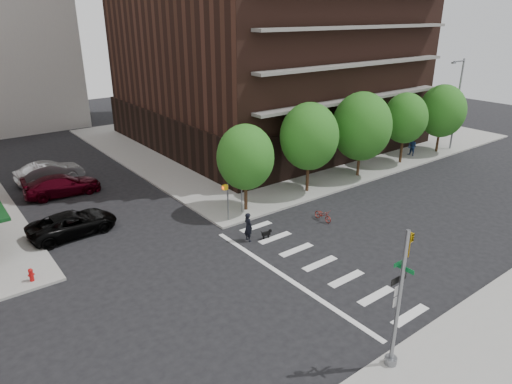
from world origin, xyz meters
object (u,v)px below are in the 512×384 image
Objects in this scene: traffic_signal at (398,310)px; pedestrian_far at (412,147)px; fire_hydrant at (31,274)px; parked_car_black at (73,224)px; parked_car_silver at (49,172)px; parked_car_maroon at (62,185)px; dog_walker at (248,227)px; scooter at (323,215)px.

traffic_signal is 30.16m from pedestrian_far.
traffic_signal is 3.25× the size of pedestrian_far.
fire_hydrant is (-10.03, 15.29, -2.15)m from traffic_signal.
parked_car_silver is (1.47, 11.04, 0.11)m from parked_car_black.
parked_car_maroon is at bearing 67.16° from fire_hydrant.
fire_hydrant is 0.39× the size of dog_walker.
traffic_signal is at bearing -163.96° from parked_car_maroon.
parked_car_silver is (-5.03, 30.80, -1.83)m from traffic_signal.
parked_car_maroon is 31.93m from pedestrian_far.
pedestrian_far reaches higher than fire_hydrant.
traffic_signal is 1.13× the size of parked_car_silver.
pedestrian_far is (30.14, -14.17, 0.20)m from parked_car_silver.
dog_walker is at bearing 174.67° from scooter.
parked_car_silver is at bearing 99.28° from traffic_signal.
parked_car_maroon reaches higher than fire_hydrant.
parked_car_silver is at bearing -11.25° from parked_car_black.
parked_car_maroon is at bearing -14.89° from parked_car_black.
traffic_signal is 14.04m from scooter.
dog_walker is at bearing -135.53° from parked_car_black.
parked_car_silver is (0.00, 3.64, 0.06)m from parked_car_maroon.
parked_car_black is 2.96× the size of pedestrian_far.
traffic_signal reaches higher than fire_hydrant.
parked_car_black is (3.53, 4.47, 0.21)m from fire_hydrant.
dog_walker reaches higher than parked_car_silver.
parked_car_silver is at bearing 22.13° from dog_walker.
pedestrian_far is (30.14, -10.54, 0.26)m from parked_car_maroon.
traffic_signal is 3.84× the size of scooter.
traffic_signal reaches higher than pedestrian_far.
parked_car_silver is (5.00, 15.51, 0.32)m from fire_hydrant.
pedestrian_far is at bearing 18.33° from scooter.
parked_car_maroon is at bearing 100.49° from traffic_signal.
dog_walker is (-5.82, 0.74, 0.53)m from scooter.
dog_walker is (11.93, -3.05, 0.39)m from fire_hydrant.
dog_walker is at bearing 81.17° from traffic_signal.
parked_car_maroon reaches higher than scooter.
parked_car_maroon is 3.64m from parked_car_silver.
scooter is (17.76, -3.79, -0.14)m from fire_hydrant.
fire_hydrant is 18.16m from scooter.
pedestrian_far is at bearing -77.66° from dog_walker.
fire_hydrant is 0.47× the size of scooter.
fire_hydrant reaches higher than scooter.
scooter is 0.83× the size of dog_walker.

